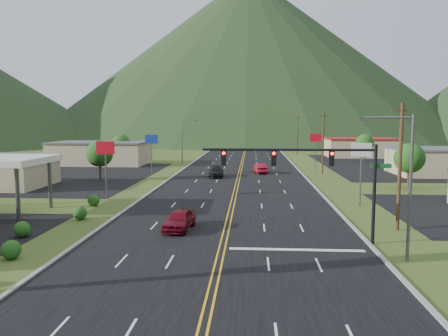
# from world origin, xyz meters

# --- Properties ---
(ground) EXTENTS (500.00, 500.00, 0.00)m
(ground) POSITION_xyz_m (0.00, 0.00, 0.00)
(ground) COLOR #374C1B
(ground) RESTS_ON ground
(road) EXTENTS (20.00, 460.00, 0.04)m
(road) POSITION_xyz_m (0.00, 0.00, 0.00)
(road) COLOR black
(road) RESTS_ON ground
(traffic_signal) EXTENTS (13.10, 0.43, 7.00)m
(traffic_signal) POSITION_xyz_m (6.48, 14.00, 5.33)
(traffic_signal) COLOR black
(traffic_signal) RESTS_ON ground
(streetlight_east) EXTENTS (3.28, 0.25, 9.00)m
(streetlight_east) POSITION_xyz_m (11.18, 10.00, 5.18)
(streetlight_east) COLOR #59595E
(streetlight_east) RESTS_ON ground
(streetlight_west) EXTENTS (3.28, 0.25, 9.00)m
(streetlight_west) POSITION_xyz_m (-11.68, 70.00, 5.18)
(streetlight_west) COLOR #59595E
(streetlight_west) RESTS_ON ground
(building_west_far) EXTENTS (18.40, 11.40, 4.50)m
(building_west_far) POSITION_xyz_m (-28.00, 68.00, 2.26)
(building_west_far) COLOR #C5B488
(building_west_far) RESTS_ON ground
(building_east_mid) EXTENTS (14.40, 11.40, 4.30)m
(building_east_mid) POSITION_xyz_m (32.00, 55.00, 2.16)
(building_east_mid) COLOR #C5B488
(building_east_mid) RESTS_ON ground
(building_east_far) EXTENTS (16.40, 12.40, 4.50)m
(building_east_far) POSITION_xyz_m (28.00, 90.00, 2.26)
(building_east_far) COLOR #C5B488
(building_east_far) RESTS_ON ground
(pole_sign_west_a) EXTENTS (2.00, 0.18, 6.40)m
(pole_sign_west_a) POSITION_xyz_m (-14.00, 30.00, 5.05)
(pole_sign_west_a) COLOR #59595E
(pole_sign_west_a) RESTS_ON ground
(pole_sign_west_b) EXTENTS (2.00, 0.18, 6.40)m
(pole_sign_west_b) POSITION_xyz_m (-14.00, 52.00, 5.05)
(pole_sign_west_b) COLOR #59595E
(pole_sign_west_b) RESTS_ON ground
(pole_sign_east_a) EXTENTS (2.00, 0.18, 6.40)m
(pole_sign_east_a) POSITION_xyz_m (13.00, 28.00, 5.05)
(pole_sign_east_a) COLOR #59595E
(pole_sign_east_a) RESTS_ON ground
(pole_sign_east_b) EXTENTS (2.00, 0.18, 6.40)m
(pole_sign_east_b) POSITION_xyz_m (13.00, 60.00, 5.05)
(pole_sign_east_b) COLOR #59595E
(pole_sign_east_b) RESTS_ON ground
(tree_west_a) EXTENTS (3.84, 3.84, 5.82)m
(tree_west_a) POSITION_xyz_m (-20.00, 45.00, 3.89)
(tree_west_a) COLOR #382314
(tree_west_a) RESTS_ON ground
(tree_west_b) EXTENTS (3.84, 3.84, 5.82)m
(tree_west_b) POSITION_xyz_m (-25.00, 72.00, 3.89)
(tree_west_b) COLOR #382314
(tree_west_b) RESTS_ON ground
(tree_east_a) EXTENTS (3.84, 3.84, 5.82)m
(tree_east_a) POSITION_xyz_m (22.00, 40.00, 3.89)
(tree_east_a) COLOR #382314
(tree_east_a) RESTS_ON ground
(tree_east_b) EXTENTS (3.84, 3.84, 5.82)m
(tree_east_b) POSITION_xyz_m (26.00, 78.00, 3.89)
(tree_east_b) COLOR #382314
(tree_east_b) RESTS_ON ground
(utility_pole_a) EXTENTS (1.60, 0.28, 10.00)m
(utility_pole_a) POSITION_xyz_m (13.50, 18.00, 5.13)
(utility_pole_a) COLOR #382314
(utility_pole_a) RESTS_ON ground
(utility_pole_b) EXTENTS (1.60, 0.28, 10.00)m
(utility_pole_b) POSITION_xyz_m (13.50, 55.00, 5.13)
(utility_pole_b) COLOR #382314
(utility_pole_b) RESTS_ON ground
(utility_pole_c) EXTENTS (1.60, 0.28, 10.00)m
(utility_pole_c) POSITION_xyz_m (13.50, 95.00, 5.13)
(utility_pole_c) COLOR #382314
(utility_pole_c) RESTS_ON ground
(utility_pole_d) EXTENTS (1.60, 0.28, 10.00)m
(utility_pole_d) POSITION_xyz_m (13.50, 135.00, 5.13)
(utility_pole_d) COLOR #382314
(utility_pole_d) RESTS_ON ground
(mountain_n) EXTENTS (220.00, 220.00, 85.00)m
(mountain_n) POSITION_xyz_m (0.00, 220.00, 42.50)
(mountain_n) COLOR black
(mountain_n) RESTS_ON ground
(car_red_near) EXTENTS (2.36, 4.84, 1.59)m
(car_red_near) POSITION_xyz_m (-3.71, 16.93, 0.79)
(car_red_near) COLOR maroon
(car_red_near) RESTS_ON ground
(car_dark_mid) EXTENTS (2.43, 5.45, 1.55)m
(car_dark_mid) POSITION_xyz_m (-3.47, 49.74, 0.78)
(car_dark_mid) COLOR black
(car_dark_mid) RESTS_ON ground
(car_red_far) EXTENTS (2.40, 5.04, 1.60)m
(car_red_far) POSITION_xyz_m (3.40, 55.19, 0.80)
(car_red_far) COLOR maroon
(car_red_far) RESTS_ON ground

